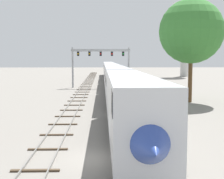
# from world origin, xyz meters

# --- Properties ---
(ground_plane) EXTENTS (400.00, 400.00, 0.00)m
(ground_plane) POSITION_xyz_m (0.00, 0.00, 0.00)
(ground_plane) COLOR gray
(track_main) EXTENTS (2.60, 200.00, 0.16)m
(track_main) POSITION_xyz_m (2.00, 60.00, 0.07)
(track_main) COLOR slate
(track_main) RESTS_ON ground
(track_near) EXTENTS (2.60, 160.00, 0.16)m
(track_near) POSITION_xyz_m (-3.50, 40.00, 0.07)
(track_near) COLOR slate
(track_near) RESTS_ON ground
(passenger_train) EXTENTS (3.04, 108.26, 4.80)m
(passenger_train) POSITION_xyz_m (2.00, 47.85, 2.61)
(passenger_train) COLOR silver
(passenger_train) RESTS_ON ground
(signal_gantry) EXTENTS (12.10, 0.49, 8.25)m
(signal_gantry) POSITION_xyz_m (-0.25, 47.25, 6.06)
(signal_gantry) COLOR #999BA0
(signal_gantry) RESTS_ON ground
(water_tower) EXTENTS (8.21, 8.21, 25.31)m
(water_tower) POSITION_xyz_m (27.56, 88.35, 19.14)
(water_tower) COLOR beige
(water_tower) RESTS_ON ground
(trackside_tree_left) EXTENTS (8.70, 8.70, 13.98)m
(trackside_tree_left) POSITION_xyz_m (12.07, 24.72, 9.61)
(trackside_tree_left) COLOR brown
(trackside_tree_left) RESTS_ON ground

